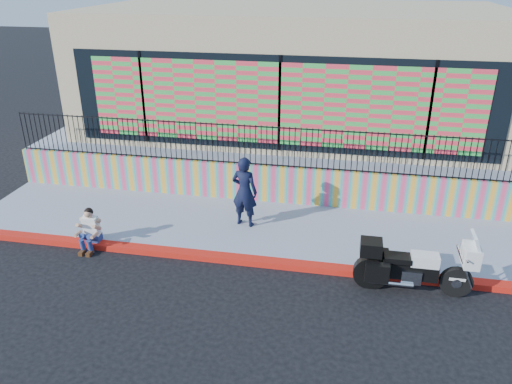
# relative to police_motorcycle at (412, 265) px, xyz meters

# --- Properties ---
(ground) EXTENTS (90.00, 90.00, 0.00)m
(ground) POSITION_rel_police_motorcycle_xyz_m (-3.60, 0.42, -0.65)
(ground) COLOR black
(ground) RESTS_ON ground
(red_curb) EXTENTS (16.00, 0.30, 0.15)m
(red_curb) POSITION_rel_police_motorcycle_xyz_m (-3.60, 0.42, -0.57)
(red_curb) COLOR red
(red_curb) RESTS_ON ground
(sidewalk) EXTENTS (16.00, 3.00, 0.15)m
(sidewalk) POSITION_rel_police_motorcycle_xyz_m (-3.60, 2.07, -0.57)
(sidewalk) COLOR #898FA4
(sidewalk) RESTS_ON ground
(mural_wall) EXTENTS (16.00, 0.20, 1.10)m
(mural_wall) POSITION_rel_police_motorcycle_xyz_m (-3.60, 3.67, 0.05)
(mural_wall) COLOR #ED3E6E
(mural_wall) RESTS_ON sidewalk
(metal_fence) EXTENTS (15.80, 0.04, 1.20)m
(metal_fence) POSITION_rel_police_motorcycle_xyz_m (-3.60, 3.67, 1.20)
(metal_fence) COLOR black
(metal_fence) RESTS_ON mural_wall
(elevated_platform) EXTENTS (16.00, 10.00, 1.25)m
(elevated_platform) POSITION_rel_police_motorcycle_xyz_m (-3.60, 8.77, -0.02)
(elevated_platform) COLOR #898FA4
(elevated_platform) RESTS_ON ground
(storefront_building) EXTENTS (14.00, 8.06, 4.00)m
(storefront_building) POSITION_rel_police_motorcycle_xyz_m (-3.60, 8.55, 2.60)
(storefront_building) COLOR tan
(storefront_building) RESTS_ON elevated_platform
(police_motorcycle) EXTENTS (2.48, 0.82, 1.55)m
(police_motorcycle) POSITION_rel_police_motorcycle_xyz_m (0.00, 0.00, 0.00)
(police_motorcycle) COLOR black
(police_motorcycle) RESTS_ON ground
(police_officer) EXTENTS (0.78, 0.59, 1.93)m
(police_officer) POSITION_rel_police_motorcycle_xyz_m (-4.13, 2.07, 0.47)
(police_officer) COLOR black
(police_officer) RESTS_ON sidewalk
(seated_man) EXTENTS (0.54, 0.71, 1.06)m
(seated_man) POSITION_rel_police_motorcycle_xyz_m (-7.71, 0.31, -0.20)
(seated_man) COLOR navy
(seated_man) RESTS_ON ground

